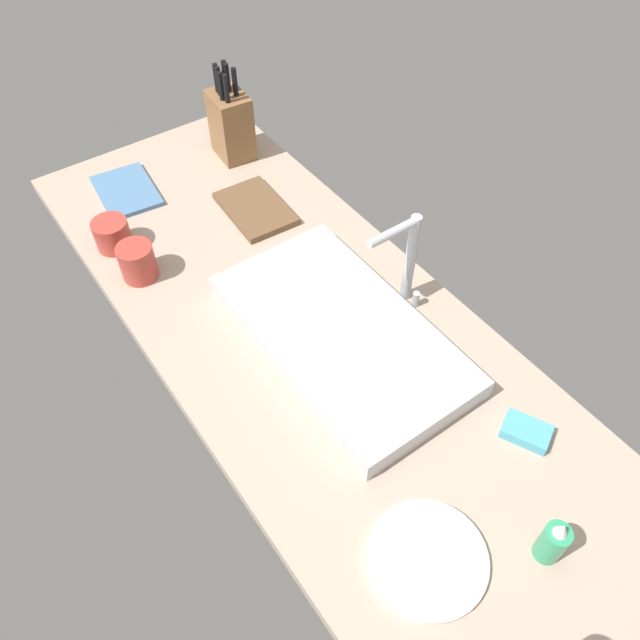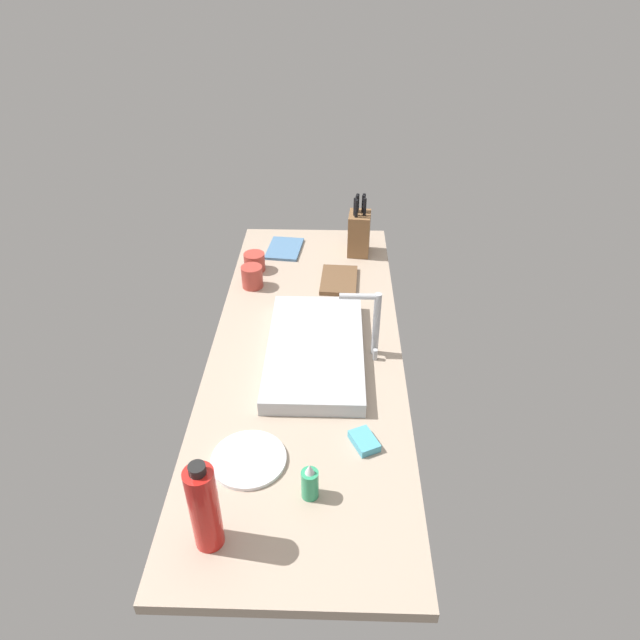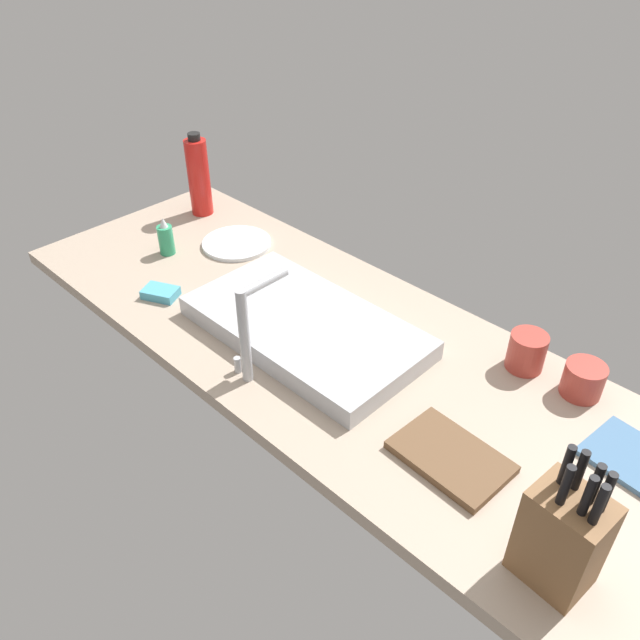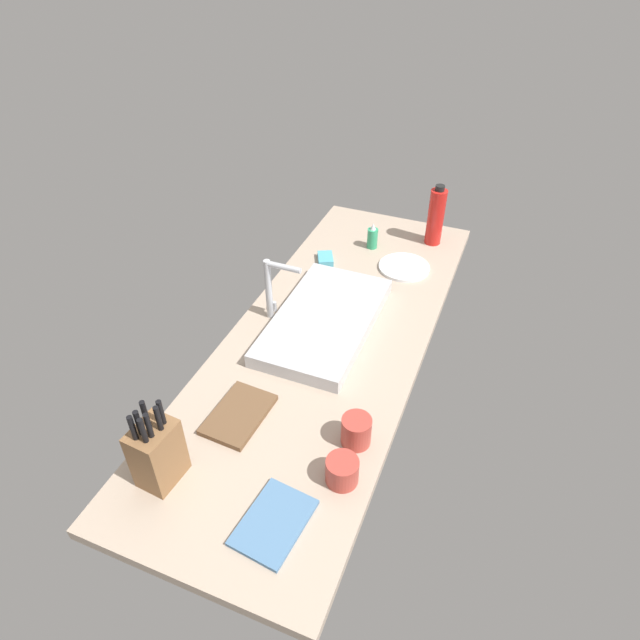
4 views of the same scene
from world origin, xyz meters
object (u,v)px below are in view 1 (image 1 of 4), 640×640
Objects in this scene: knife_block at (231,124)px; ceramic_cup at (112,234)px; soap_bottle at (553,542)px; dish_towel at (126,191)px; coffee_mug at (137,262)px; sink_basin at (341,334)px; dish_sponge at (526,431)px; faucet at (407,255)px; dinner_plate at (427,558)px; cutting_board at (256,209)px.

ceramic_cup is at bearing -64.44° from knife_block.
soap_bottle is 0.56× the size of dish_towel.
knife_block is 53.08cm from coffee_mug.
knife_block is 34.49cm from dish_towel.
soap_bottle is at bearing 0.68° from sink_basin.
dish_sponge is at bearing 21.05° from sink_basin.
faucet is 62.81cm from coffee_mug.
dish_towel is 33.38cm from coffee_mug.
dish_towel is 2.35× the size of ceramic_cup.
dish_towel is (-75.65, -16.54, -1.94)cm from sink_basin.
faucet is 43.53cm from dish_sponge.
ceramic_cup is (-13.33, -0.74, -0.68)cm from coffee_mug.
coffee_mug is at bearing -173.47° from dinner_plate.
dish_sponge is (-6.93, 31.72, 0.60)cm from dinner_plate.
cutting_board is 36.90cm from ceramic_cup.
soap_bottle reaches higher than coffee_mug.
dish_towel is at bearing -154.50° from faucet.
sink_basin is at bearing -9.39° from cutting_board.
coffee_mug reaches higher than sink_basin.
dinner_plate is 32.48cm from dish_sponge.
dish_sponge is (113.52, -1.42, -8.79)cm from knife_block.
dish_sponge is (83.61, 42.08, -3.28)cm from coffee_mug.
dish_towel is 119.40cm from dish_sponge.
dish_towel is (-132.88, -17.22, -4.24)cm from soap_bottle.
dinner_plate is (46.39, -16.54, -1.94)cm from sink_basin.
dish_towel is at bearing -87.72° from knife_block.
cutting_board is 97.96cm from dinner_plate.
sink_basin is at bearing 25.69° from ceramic_cup.
sink_basin is 6.50× the size of dish_sponge.
ceramic_cup is at bearing -166.13° from soap_bottle.
sink_basin is 2.45× the size of faucet.
sink_basin reaches higher than cutting_board.
coffee_mug is at bearing -132.84° from faucet.
dinner_plate is at bearing -10.37° from knife_block.
dish_sponge is (39.46, 15.19, -1.34)cm from sink_basin.
soap_bottle is at bearing -16.86° from faucet.
sink_basin is 6.65× the size of ceramic_cup.
coffee_mug is 1.02× the size of ceramic_cup.
faucet reaches higher than coffee_mug.
faucet is at bearing 47.16° from coffee_mug.
soap_bottle is 23.23cm from dish_sponge.
soap_bottle is at bearing -3.97° from cutting_board.
soap_bottle is at bearing 13.87° from ceramic_cup.
cutting_board is 2.45× the size of coffee_mug.
dish_towel is at bearing -172.62° from soap_bottle.
knife_block is 47.66cm from ceramic_cup.
dish_towel is (-1.59, -33.15, -9.39)cm from knife_block.
coffee_mug is 93.66cm from dish_sponge.
knife_block reaches higher than dinner_plate.
coffee_mug reaches higher than dish_towel.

